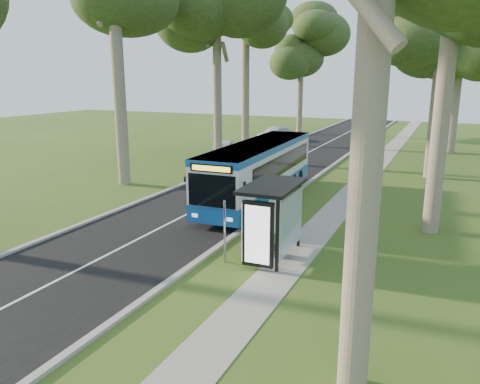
# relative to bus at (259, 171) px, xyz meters

# --- Properties ---
(ground) EXTENTS (120.00, 120.00, 0.00)m
(ground) POSITION_rel_bus_xyz_m (1.33, -7.79, -1.62)
(ground) COLOR #345219
(ground) RESTS_ON ground
(road) EXTENTS (7.00, 100.00, 0.02)m
(road) POSITION_rel_bus_xyz_m (-2.17, 2.21, -1.61)
(road) COLOR black
(road) RESTS_ON ground
(kerb_east) EXTENTS (0.25, 100.00, 0.12)m
(kerb_east) POSITION_rel_bus_xyz_m (1.33, 2.21, -1.56)
(kerb_east) COLOR #9E9B93
(kerb_east) RESTS_ON ground
(kerb_west) EXTENTS (0.25, 100.00, 0.12)m
(kerb_west) POSITION_rel_bus_xyz_m (-5.67, 2.21, -1.56)
(kerb_west) COLOR #9E9B93
(kerb_west) RESTS_ON ground
(centre_line) EXTENTS (0.12, 100.00, 0.00)m
(centre_line) POSITION_rel_bus_xyz_m (-2.17, 2.21, -1.60)
(centre_line) COLOR white
(centre_line) RESTS_ON road
(footpath) EXTENTS (1.50, 100.00, 0.02)m
(footpath) POSITION_rel_bus_xyz_m (4.33, 2.21, -1.61)
(footpath) COLOR gray
(footpath) RESTS_ON ground
(bus) EXTENTS (2.92, 11.89, 3.13)m
(bus) POSITION_rel_bus_xyz_m (0.00, 0.00, 0.00)
(bus) COLOR silver
(bus) RESTS_ON ground
(bus_stop_sign) EXTENTS (0.17, 0.31, 2.34)m
(bus_stop_sign) POSITION_rel_bus_xyz_m (2.20, -8.63, -0.15)
(bus_stop_sign) COLOR gray
(bus_stop_sign) RESTS_ON ground
(bus_shelter) EXTENTS (1.84, 3.28, 2.78)m
(bus_shelter) POSITION_rel_bus_xyz_m (3.67, -7.79, 0.34)
(bus_shelter) COLOR black
(bus_shelter) RESTS_ON ground
(litter_bin) EXTENTS (0.57, 0.57, 0.99)m
(litter_bin) POSITION_rel_bus_xyz_m (3.12, -7.35, -1.12)
(litter_bin) COLOR black
(litter_bin) RESTS_ON ground
(car_white) EXTENTS (3.12, 4.74, 1.50)m
(car_white) POSITION_rel_bus_xyz_m (-7.73, 11.38, -0.87)
(car_white) COLOR white
(car_white) RESTS_ON ground
(car_silver) EXTENTS (2.76, 4.50, 1.40)m
(car_silver) POSITION_rel_bus_xyz_m (-7.61, 23.24, -0.92)
(car_silver) COLOR #979A9E
(car_silver) RESTS_ON ground
(tree_west_c) EXTENTS (5.20, 5.20, 14.63)m
(tree_west_c) POSITION_rel_bus_xyz_m (-7.67, 10.21, 9.22)
(tree_west_c) COLOR #7A6B56
(tree_west_c) RESTS_ON ground
(tree_west_d) EXTENTS (5.20, 5.20, 18.34)m
(tree_west_d) POSITION_rel_bus_xyz_m (-9.67, 20.21, 11.93)
(tree_west_d) COLOR #7A6B56
(tree_west_d) RESTS_ON ground
(tree_west_e) EXTENTS (5.20, 5.20, 13.53)m
(tree_west_e) POSITION_rel_bus_xyz_m (-7.17, 30.21, 8.41)
(tree_west_e) COLOR #7A6B56
(tree_west_e) RESTS_ON ground
(tree_east_c) EXTENTS (5.20, 5.20, 14.10)m
(tree_east_c) POSITION_rel_bus_xyz_m (8.13, 10.21, 8.83)
(tree_east_c) COLOR #7A6B56
(tree_east_c) RESTS_ON ground
(tree_east_d) EXTENTS (5.20, 5.20, 13.96)m
(tree_east_d) POSITION_rel_bus_xyz_m (9.33, 22.21, 8.73)
(tree_east_d) COLOR #7A6B56
(tree_east_d) RESTS_ON ground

